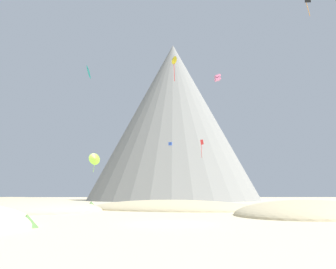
{
  "coord_description": "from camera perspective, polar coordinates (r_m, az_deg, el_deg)",
  "views": [
    {
      "loc": [
        -0.73,
        -24.05,
        2.06
      ],
      "look_at": [
        1.17,
        46.79,
        14.75
      ],
      "focal_mm": 35.63,
      "sensor_mm": 36.0,
      "label": 1
    }
  ],
  "objects": [
    {
      "name": "bush_far_left",
      "position": [
        47.66,
        -13.02,
        -11.73
      ],
      "size": [
        2.82,
        2.82,
        1.07
      ],
      "primitive_type": "cone",
      "rotation": [
        0.0,
        0.0,
        5.28
      ],
      "color": "#568442",
      "rests_on": "ground_plane"
    },
    {
      "name": "dune_midground",
      "position": [
        45.19,
        0.64,
        -12.76
      ],
      "size": [
        26.54,
        19.31,
        2.63
      ],
      "primitive_type": "ellipsoid",
      "rotation": [
        0.0,
        0.0,
        2.79
      ],
      "color": "#CCBA8E",
      "rests_on": "ground_plane"
    },
    {
      "name": "kite_black_high",
      "position": [
        60.12,
        22.81,
        20.3
      ],
      "size": [
        1.05,
        0.36,
        3.55
      ],
      "rotation": [
        0.0,
        0.0,
        5.55
      ],
      "color": "black"
    },
    {
      "name": "ground_plane",
      "position": [
        24.15,
        0.22,
        -15.04
      ],
      "size": [
        400.0,
        400.0,
        0.0
      ],
      "primitive_type": "plane",
      "color": "beige"
    },
    {
      "name": "kite_lime_low",
      "position": [
        68.87,
        -12.43,
        -4.08
      ],
      "size": [
        2.43,
        2.12,
        3.94
      ],
      "rotation": [
        0.0,
        0.0,
        0.65
      ],
      "color": "#8CD133"
    },
    {
      "name": "dune_foreground_right",
      "position": [
        42.27,
        -25.53,
        -11.97
      ],
      "size": [
        24.33,
        20.02,
        3.45
      ],
      "primitive_type": "ellipsoid",
      "rotation": [
        0.0,
        0.0,
        0.38
      ],
      "color": "#CCBA8E",
      "rests_on": "ground_plane"
    },
    {
      "name": "kite_red_low",
      "position": [
        72.31,
        5.8,
        -1.8
      ],
      "size": [
        0.79,
        0.18,
        4.0
      ],
      "rotation": [
        0.0,
        0.0,
        2.36
      ],
      "color": "red"
    },
    {
      "name": "bush_near_left",
      "position": [
        23.07,
        -23.02,
        -13.44
      ],
      "size": [
        1.97,
        1.97,
        0.84
      ],
      "primitive_type": "cone",
      "rotation": [
        0.0,
        0.0,
        1.09
      ],
      "color": "#568442",
      "rests_on": "ground_plane"
    },
    {
      "name": "kite_teal_mid",
      "position": [
        60.8,
        -13.36,
        10.38
      ],
      "size": [
        1.47,
        2.53,
        2.29
      ],
      "rotation": [
        0.0,
        0.0,
        1.8
      ],
      "color": "teal"
    },
    {
      "name": "kite_pink_high",
      "position": [
        82.02,
        8.48,
        9.57
      ],
      "size": [
        1.52,
        1.43,
        1.72
      ],
      "rotation": [
        0.0,
        0.0,
        1.72
      ],
      "color": "pink"
    },
    {
      "name": "kite_blue_low",
      "position": [
        75.06,
        0.4,
        -1.61
      ],
      "size": [
        0.89,
        0.91,
        0.79
      ],
      "rotation": [
        0.0,
        0.0,
        2.91
      ],
      "color": "blue"
    },
    {
      "name": "rock_massif",
      "position": [
        115.87,
        0.89,
        1.59
      ],
      "size": [
        69.06,
        69.06,
        54.89
      ],
      "color": "gray",
      "rests_on": "ground_plane"
    },
    {
      "name": "kite_yellow_mid",
      "position": [
        48.72,
        0.93,
        12.56
      ],
      "size": [
        0.96,
        1.17,
        3.76
      ],
      "rotation": [
        0.0,
        0.0,
        5.33
      ],
      "color": "yellow"
    },
    {
      "name": "dune_foreground_left",
      "position": [
        37.48,
        22.77,
        -12.53
      ],
      "size": [
        22.16,
        23.67,
        2.96
      ],
      "primitive_type": "ellipsoid",
      "rotation": [
        0.0,
        0.0,
        2.57
      ],
      "color": "#CCBA8E",
      "rests_on": "ground_plane"
    }
  ]
}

